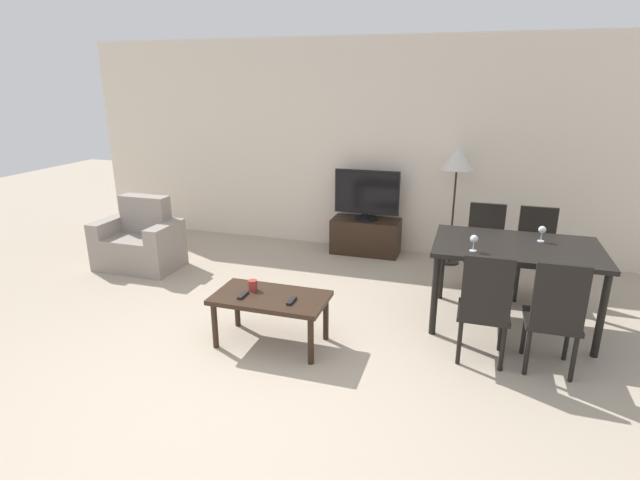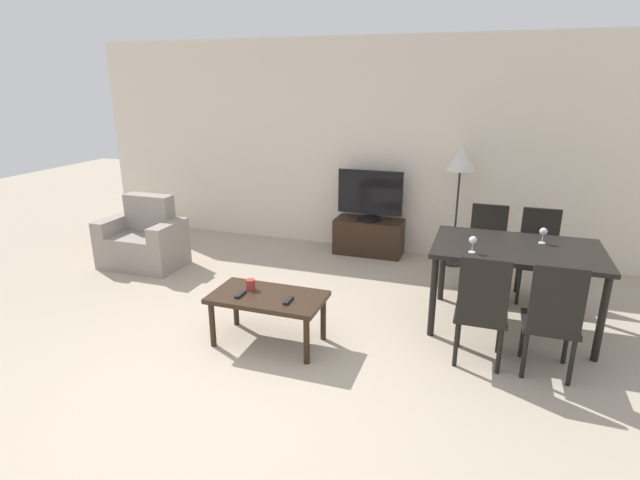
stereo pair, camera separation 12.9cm
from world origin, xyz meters
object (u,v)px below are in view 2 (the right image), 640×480
Objects in this scene: floor_lamp at (461,163)px; tv at (370,195)px; dining_table at (516,256)px; dining_chair_far at (538,252)px; remote_secondary at (240,294)px; dining_chair_far_left at (487,246)px; dining_chair_near_right at (553,317)px; wine_glass_left at (473,241)px; tv_stand at (369,237)px; wine_glass_center at (543,233)px; dining_chair_near at (482,307)px; coffee_table at (268,301)px; remote_primary at (288,300)px; cup_white_near at (251,285)px; armchair at (144,241)px.

tv is at bearing 177.28° from floor_lamp.
dining_chair_far is at bearing 72.14° from dining_table.
dining_chair_far is 6.24× the size of remote_secondary.
dining_chair_far_left is at bearing 107.86° from dining_table.
floor_lamp is (-0.38, 0.73, 0.75)m from dining_chair_far_left.
dining_chair_far_left is (-0.50, 1.56, 0.00)m from dining_chair_near_right.
dining_chair_far_left is 1.15m from wine_glass_left.
dining_chair_far is at bearing -21.86° from tv_stand.
wine_glass_left is at bearing 142.40° from dining_chair_near_right.
wine_glass_center is at bearing -36.12° from tv_stand.
dining_chair_near reaches higher than wine_glass_left.
tv is 0.57× the size of floor_lamp.
coffee_table is (-0.26, -2.56, -0.39)m from tv.
tv is at bearing 121.88° from dining_chair_near.
remote_primary is (-2.01, -1.84, -0.05)m from dining_chair_far.
wine_glass_center is (0.58, 0.47, 0.00)m from wine_glass_left.
dining_table is 9.58× the size of remote_primary.
dining_chair_near_right reaches higher than cup_white_near.
tv_stand is 0.91× the size of coffee_table.
armchair is at bearing -172.42° from dining_chair_far_left.
cup_white_near is at bearing -144.49° from dining_chair_far.
remote_primary is (-2.01, -0.28, -0.05)m from dining_chair_near_right.
cup_white_near is at bearing -156.50° from dining_table.
coffee_table is at bearing 20.28° from remote_secondary.
dining_chair_near is 1.53m from remote_primary.
armchair is 2.82m from tv_stand.
cup_white_near is at bearing 162.21° from coffee_table.
dining_table is at bearing 26.26° from remote_secondary.
dining_chair_near is at bearing -107.86° from dining_table.
dining_table is (1.71, -1.57, 0.47)m from tv_stand.
wine_glass_center is (4.41, -0.09, 0.58)m from armchair.
tv_stand is at bearing 129.88° from dining_chair_near_right.
coffee_table is 1.03× the size of dining_chair_near.
armchair is at bearing 166.93° from dining_chair_near_right.
tv is at bearing 151.73° from dining_chair_far_left.
coffee_table is 6.43× the size of remote_primary.
floor_lamp reaches higher than dining_table.
remote_secondary is at bearing -100.15° from tv.
floor_lamp reaches higher than cup_white_near.
tv is 0.58× the size of dining_table.
dining_table is 0.84m from dining_chair_near_right.
dining_chair_far_left is 0.85m from wine_glass_center.
tv is at bearing -90.00° from tv_stand.
armchair is 2.86m from tv.
tv_stand is 0.94× the size of dining_chair_near.
wine_glass_center is (0.21, 0.17, 0.19)m from dining_table.
dining_chair_near is (-0.25, -0.78, -0.19)m from dining_table.
cup_white_near is at bearing 163.08° from remote_primary.
wine_glass_center is (-0.04, -0.61, 0.38)m from dining_chair_far.
wine_glass_left is at bearing -141.37° from wine_glass_center.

